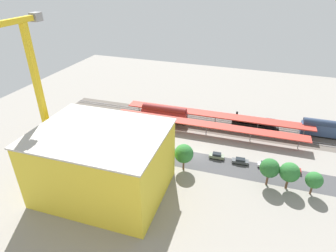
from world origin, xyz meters
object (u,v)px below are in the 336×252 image
Objects in this scene: tower_crane at (36,93)px; construction_building at (102,163)px; platform_canopy_far at (216,115)px; street_tree_3 at (184,154)px; platform_canopy_near at (207,124)px; freight_coach_far at (164,113)px; street_tree_2 at (290,172)px; traffic_light at (158,132)px; parked_car_3 at (217,156)px; box_truck_0 at (157,154)px; street_tree_4 at (314,180)px; parked_car_2 at (240,161)px; street_tree_0 at (270,168)px; parked_car_0 at (293,170)px; parked_car_1 at (265,165)px; locomotive at (255,122)px; passenger_coach at (330,129)px; street_tree_1 at (155,148)px.

construction_building is at bearing 170.21° from tower_crane.
street_tree_3 is at bearing 83.06° from platform_canopy_far.
platform_canopy_near is 3.80× the size of freight_coach_far.
street_tree_2 reaches higher than traffic_light.
parked_car_3 is 0.51× the size of box_truck_0.
box_truck_0 is at bearing -15.72° from street_tree_3.
street_tree_4 is at bearing -179.13° from street_tree_3.
tower_crane reaches higher than freight_coach_far.
parked_car_2 is 11.74m from street_tree_0.
parked_car_0 reaches higher than parked_car_1.
construction_building reaches higher than locomotive.
platform_canopy_near reaches higher than box_truck_0.
tower_crane is 5.21× the size of street_tree_0.
parked_car_0 is (-26.14, 20.99, -3.27)m from platform_canopy_far.
passenger_coach reaches higher than parked_car_2.
tower_crane is at bearing 41.58° from traffic_light.
street_tree_4 is (-29.95, 29.15, 0.40)m from platform_canopy_far.
street_tree_3 is 1.23× the size of street_tree_4.
street_tree_0 is at bearing -179.25° from street_tree_1.
street_tree_3 is at bearing -139.65° from construction_building.
parked_car_3 is 0.59× the size of street_tree_2.
construction_building reaches higher than parked_car_3.
street_tree_3 reaches higher than traffic_light.
passenger_coach is at bearing -174.90° from platform_canopy_far.
parked_car_0 is 9.30m from street_tree_2.
construction_building is 42.59m from street_tree_0.
street_tree_1 is at bearing 95.01° from box_truck_0.
platform_canopy_far is at bearing -115.07° from box_truck_0.
freight_coach_far is at bearing -37.89° from parked_car_3.
platform_canopy_far is at bearing -170.43° from freight_coach_far.
passenger_coach is 41.86m from parked_car_3.
platform_canopy_near is 2.18× the size of construction_building.
parked_car_3 is at bearing -17.27° from street_tree_4.
box_truck_0 is at bearing 48.71° from locomotive.
street_tree_1 is 8.88m from street_tree_3.
traffic_light is at bearing -41.14° from street_tree_3.
freight_coach_far is 2.17× the size of street_tree_3.
street_tree_2 reaches higher than street_tree_1.
construction_building is at bearing 62.84° from platform_canopy_near.
street_tree_1 is (26.59, 32.82, 3.42)m from locomotive.
construction_building is at bearing 62.42° from street_tree_1.
tower_crane reaches higher than passenger_coach.
street_tree_0 reaches higher than locomotive.
tower_crane is 5.34× the size of street_tree_2.
street_tree_0 is 4.90m from street_tree_2.
street_tree_0 is 1.21× the size of street_tree_4.
street_tree_2 is at bearing 140.90° from platform_canopy_near.
parked_car_2 is at bearing 83.98° from locomotive.
parked_car_3 is 34.85m from construction_building.
box_truck_0 is 1.13× the size of street_tree_0.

